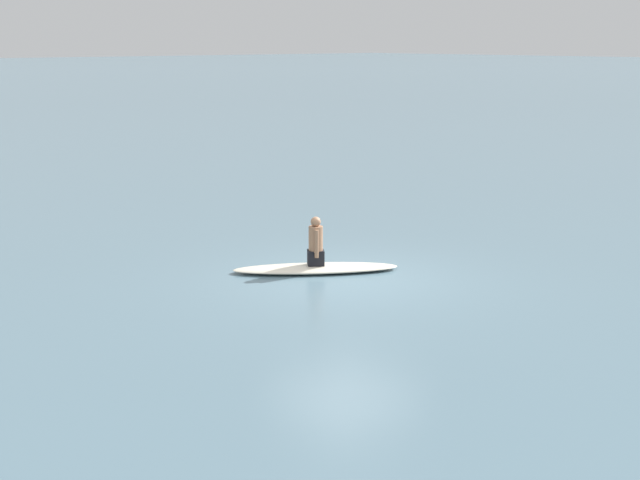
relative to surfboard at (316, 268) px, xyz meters
name	(u,v)px	position (x,y,z in m)	size (l,w,h in m)	color
ground_plane	(347,279)	(-0.82, -0.05, -0.07)	(400.00, 400.00, 0.00)	slate
surfboard	(316,268)	(0.00, 0.00, 0.00)	(3.23, 0.79, 0.13)	silver
person_paddler	(316,243)	(0.00, 0.00, 0.50)	(0.39, 0.41, 0.96)	black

